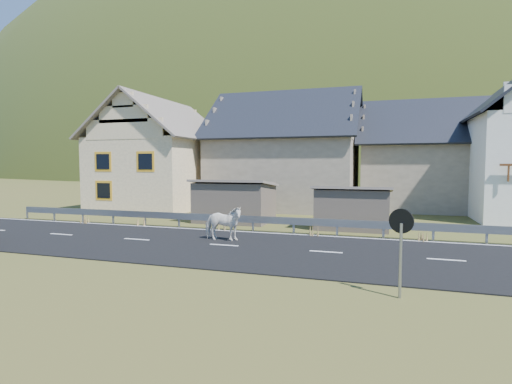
% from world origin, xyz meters
% --- Properties ---
extents(ground, '(160.00, 160.00, 0.00)m').
position_xyz_m(ground, '(0.00, 0.00, 0.00)').
color(ground, '#424B1F').
rests_on(ground, ground).
extents(road, '(60.00, 7.00, 0.04)m').
position_xyz_m(road, '(0.00, 0.00, 0.02)').
color(road, black).
rests_on(road, ground).
extents(lane_markings, '(60.00, 6.60, 0.01)m').
position_xyz_m(lane_markings, '(0.00, 0.00, 0.04)').
color(lane_markings, silver).
rests_on(lane_markings, road).
extents(guardrail, '(28.10, 0.09, 0.75)m').
position_xyz_m(guardrail, '(-0.00, 3.68, 0.56)').
color(guardrail, '#93969B').
rests_on(guardrail, ground).
extents(shed_left, '(4.30, 3.30, 2.40)m').
position_xyz_m(shed_left, '(-2.00, 6.50, 1.10)').
color(shed_left, brown).
rests_on(shed_left, ground).
extents(shed_right, '(3.80, 2.90, 2.20)m').
position_xyz_m(shed_right, '(4.50, 6.00, 1.00)').
color(shed_right, brown).
rests_on(shed_right, ground).
extents(house_cream, '(7.80, 9.80, 8.30)m').
position_xyz_m(house_cream, '(-10.00, 12.00, 4.36)').
color(house_cream, '#FFE4B0').
rests_on(house_cream, ground).
extents(house_stone_a, '(10.80, 9.80, 8.90)m').
position_xyz_m(house_stone_a, '(-1.00, 15.00, 4.63)').
color(house_stone_a, gray).
rests_on(house_stone_a, ground).
extents(house_stone_b, '(9.80, 8.80, 8.10)m').
position_xyz_m(house_stone_b, '(9.00, 17.00, 4.24)').
color(house_stone_b, gray).
rests_on(house_stone_b, ground).
extents(mountain, '(440.00, 280.00, 260.00)m').
position_xyz_m(mountain, '(5.00, 180.00, -20.00)').
color(mountain, '#253712').
rests_on(mountain, ground).
extents(conifer_patch, '(76.00, 50.00, 28.00)m').
position_xyz_m(conifer_patch, '(-55.00, 110.00, 6.00)').
color(conifer_patch, black).
rests_on(conifer_patch, ground).
extents(horse, '(0.83, 1.75, 1.46)m').
position_xyz_m(horse, '(-0.42, 0.90, 0.77)').
color(horse, white).
rests_on(horse, road).
extents(traffic_mirror, '(0.57, 0.28, 2.17)m').
position_xyz_m(traffic_mirror, '(6.37, -4.33, 1.59)').
color(traffic_mirror, '#93969B').
rests_on(traffic_mirror, ground).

